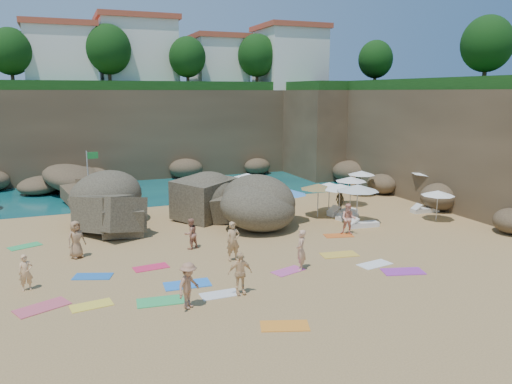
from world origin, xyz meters
name	(u,v)px	position (x,y,z in m)	size (l,w,h in m)	color
ground	(242,242)	(0.00, 0.00, 0.00)	(120.00, 120.00, 0.00)	tan
seawater	(147,166)	(0.00, 30.00, 0.00)	(120.00, 120.00, 0.00)	#0C4751
cliff_back	(175,131)	(2.00, 25.00, 4.00)	(44.00, 8.00, 8.00)	brown
cliff_right	(430,141)	(19.00, 8.00, 4.00)	(8.00, 30.00, 8.00)	brown
cliff_corner	(332,131)	(17.00, 20.00, 4.00)	(10.00, 12.00, 8.00)	brown
rock_promontory	(31,199)	(-11.00, 16.00, 0.00)	(12.00, 7.00, 2.00)	brown
clifftop_buildings	(180,57)	(2.96, 25.79, 11.24)	(28.48, 9.48, 7.00)	white
clifftop_trees	(217,52)	(4.78, 19.52, 11.26)	(35.60, 23.82, 4.40)	#11380F
rock_outcrop	(179,225)	(-2.38, 4.59, 0.00)	(9.19, 6.89, 3.68)	brown
flag_pole	(90,172)	(-6.93, 11.06, 2.54)	(0.77, 0.16, 3.98)	silver
parasol_0	(258,188)	(2.45, 3.77, 2.10)	(2.42, 2.42, 2.29)	silver
parasol_1	(222,182)	(1.33, 7.53, 1.89)	(2.18, 2.18, 2.06)	silver
parasol_2	(362,173)	(12.59, 7.88, 1.79)	(2.06, 2.06, 1.95)	silver
parasol_3	(351,179)	(10.05, 5.34, 1.89)	(2.18, 2.18, 2.06)	silver
parasol_4	(430,171)	(15.93, 4.19, 2.28)	(2.62, 2.62, 2.48)	silver
parasol_5	(247,176)	(3.09, 7.41, 2.20)	(2.54, 2.54, 2.40)	silver
parasol_6	(318,186)	(6.35, 3.28, 1.99)	(2.29, 2.29, 2.17)	silver
parasol_7	(329,185)	(7.64, 4.11, 1.85)	(2.14, 2.14, 2.02)	silver
parasol_8	(358,188)	(7.74, 0.93, 2.23)	(2.57, 2.57, 2.43)	silver
parasol_9	(340,187)	(7.43, 2.47, 2.04)	(2.36, 2.36, 2.23)	silver
parasol_10	(289,192)	(4.09, 2.81, 1.89)	(2.18, 2.18, 2.06)	silver
parasol_11	(438,193)	(12.76, -0.27, 1.75)	(2.02, 2.02, 1.91)	silver
lounger_0	(279,207)	(4.96, 6.17, 0.15)	(1.96, 0.65, 0.31)	white
lounger_1	(242,207)	(2.59, 7.11, 0.16)	(2.01, 0.67, 0.31)	silver
lounger_2	(342,212)	(8.12, 3.17, 0.16)	(2.05, 0.68, 0.32)	white
lounger_3	(363,224)	(7.72, 0.17, 0.14)	(1.84, 0.61, 0.29)	white
lounger_4	(425,210)	(13.57, 1.75, 0.15)	(1.87, 0.62, 0.29)	silver
lounger_5	(347,217)	(7.85, 2.17, 0.12)	(1.60, 0.53, 0.25)	silver
towel_0	(93,276)	(-7.77, -2.46, 0.01)	(1.62, 0.81, 0.03)	blue
towel_1	(42,307)	(-9.74, -5.08, 0.02)	(1.88, 0.94, 0.03)	#CD4F62
towel_2	(285,326)	(-1.98, -9.75, 0.01)	(1.65, 0.83, 0.03)	orange
towel_3	(161,301)	(-5.53, -6.15, 0.02)	(1.79, 0.90, 0.03)	#33B55D
towel_4	(91,305)	(-8.02, -5.56, 0.01)	(1.51, 0.76, 0.03)	yellow
towel_5	(220,294)	(-3.23, -6.35, 0.01)	(1.53, 0.76, 0.03)	silver
towel_6	(403,271)	(5.13, -6.91, 0.02)	(1.83, 0.91, 0.03)	purple
towel_7	(151,267)	(-5.22, -2.25, 0.01)	(1.56, 0.78, 0.03)	#E62855
towel_8	(187,284)	(-4.18, -4.86, 0.02)	(1.91, 0.95, 0.03)	blue
towel_9	(288,271)	(0.40, -4.97, 0.01)	(1.49, 0.75, 0.03)	#CA4E97
towel_10	(339,236)	(5.39, -0.93, 0.01)	(1.57, 0.79, 0.03)	orange
towel_11	(25,246)	(-10.75, 3.33, 0.01)	(1.56, 0.78, 0.03)	green
towel_12	(339,255)	(3.71, -3.82, 0.02)	(1.79, 0.89, 0.03)	gold
towel_13	(375,264)	(4.51, -5.65, 0.01)	(1.59, 0.80, 0.03)	white
person_stand_0	(26,273)	(-10.33, -3.05, 0.75)	(0.55, 0.36, 1.50)	tan
person_stand_1	(191,234)	(-2.82, -0.17, 0.79)	(0.77, 0.60, 1.59)	#B4735A
person_stand_2	(181,202)	(-1.67, 7.00, 0.85)	(1.10, 0.45, 1.70)	tan
person_stand_3	(340,201)	(8.08, 3.42, 0.85)	(1.00, 0.42, 1.70)	olive
person_stand_4	(353,184)	(12.22, 8.45, 0.87)	(0.85, 0.46, 1.74)	tan
person_stand_5	(78,199)	(-7.85, 10.16, 0.92)	(1.71, 0.49, 1.84)	tan
person_stand_6	(301,250)	(1.02, -4.96, 0.92)	(0.67, 0.44, 1.84)	tan
person_lie_0	(189,302)	(-4.67, -7.14, 0.23)	(1.12, 1.73, 0.46)	#AF7957
person_lie_1	(240,289)	(-2.47, -6.60, 0.21)	(0.99, 1.70, 0.41)	#F5C58B
person_lie_2	(77,253)	(-8.29, 0.44, 0.24)	(0.88, 1.80, 0.48)	#A57952
person_lie_4	(233,256)	(-1.41, -2.69, 0.22)	(0.68, 1.86, 0.44)	tan
person_lie_5	(348,229)	(6.01, -0.91, 0.33)	(0.85, 1.74, 0.66)	#ED9F86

